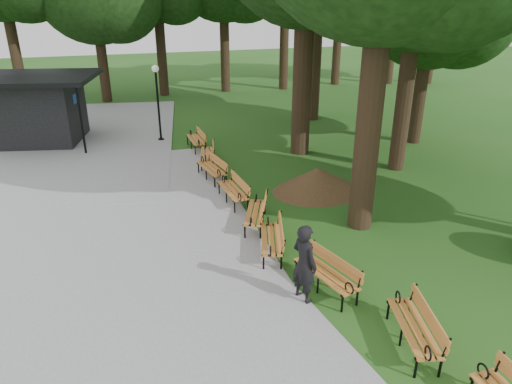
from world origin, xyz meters
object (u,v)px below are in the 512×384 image
object	(u,v)px
bench_4	(255,213)
dirt_mound	(317,180)
bench_1	(414,327)
bench_5	(233,190)
lamp_post	(157,88)
bench_6	(212,169)
bench_8	(196,140)
person	(304,264)
kiosk	(35,109)
bench_2	(326,274)
bench_7	(207,154)
bench_3	(271,239)

from	to	relation	value
bench_4	dirt_mound	bearing A→B (deg)	146.26
bench_1	bench_5	bearing A→B (deg)	-152.98
lamp_post	bench_4	world-z (taller)	lamp_post
bench_4	bench_5	size ratio (longest dim) A/B	1.00
lamp_post	dirt_mound	xyz separation A→B (m)	(4.33, -7.99, -2.04)
lamp_post	bench_6	world-z (taller)	lamp_post
dirt_mound	bench_8	world-z (taller)	same
person	bench_6	world-z (taller)	person
dirt_mound	bench_4	distance (m)	3.42
kiosk	lamp_post	size ratio (longest dim) A/B	1.41
person	lamp_post	bearing A→B (deg)	-13.89
dirt_mound	bench_2	bearing A→B (deg)	-113.71
bench_1	bench_2	xyz separation A→B (m)	(-0.77, 2.21, 0.00)
bench_1	bench_5	size ratio (longest dim) A/B	1.00
bench_8	lamp_post	bearing A→B (deg)	-146.05
bench_1	bench_6	bearing A→B (deg)	-154.41
dirt_mound	bench_4	xyz separation A→B (m)	(-2.89, -1.83, -0.00)
lamp_post	bench_2	distance (m)	13.73
bench_2	bench_4	world-z (taller)	same
bench_7	lamp_post	bearing A→B (deg)	-148.58
kiosk	bench_7	xyz separation A→B (m)	(6.71, -5.65, -1.10)
bench_1	bench_8	bearing A→B (deg)	-157.81
bench_5	bench_2	bearing A→B (deg)	4.21
bench_2	bench_6	world-z (taller)	same
bench_4	bench_6	world-z (taller)	same
bench_1	bench_8	world-z (taller)	same
bench_3	bench_6	world-z (taller)	same
bench_7	bench_8	xyz separation A→B (m)	(-0.02, 2.12, 0.00)
bench_4	bench_6	xyz separation A→B (m)	(-0.34, 4.10, 0.00)
kiosk	bench_1	world-z (taller)	kiosk
bench_3	bench_5	size ratio (longest dim) A/B	1.00
bench_6	person	bearing A→B (deg)	-6.98
person	bench_3	xyz separation A→B (m)	(0.02, 2.12, -0.50)
lamp_post	bench_5	size ratio (longest dim) A/B	1.84
bench_1	bench_2	distance (m)	2.34
bench_3	bench_1	bearing A→B (deg)	36.21
kiosk	lamp_post	distance (m)	5.71
bench_6	bench_8	world-z (taller)	same
kiosk	bench_2	distance (m)	16.81
lamp_post	person	bearing A→B (deg)	-84.51
bench_5	bench_7	distance (m)	3.99
bench_8	bench_6	bearing A→B (deg)	-3.94
bench_5	bench_7	size ratio (longest dim) A/B	1.00
kiosk	bench_7	size ratio (longest dim) A/B	2.59
person	bench_3	world-z (taller)	person
bench_5	bench_6	bearing A→B (deg)	-178.53
bench_1	dirt_mound	bearing A→B (deg)	-175.57
person	bench_5	xyz separation A→B (m)	(-0.04, 5.60, -0.50)
bench_4	kiosk	bearing A→B (deg)	-125.38
bench_6	bench_8	distance (m)	3.85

